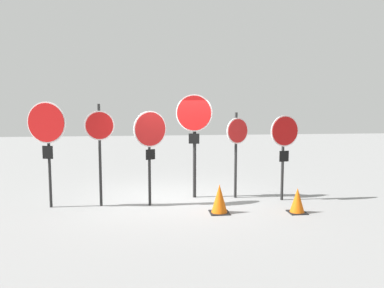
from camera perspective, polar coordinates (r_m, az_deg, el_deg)
The scene contains 9 objects.
ground_plane at distance 9.45m, azimuth -2.95°, elevation -8.66°, with size 40.00×40.00×0.00m, color gray.
stop_sign_0 at distance 9.15m, azimuth -21.25°, elevation 1.94°, with size 0.92×0.30×2.46m.
stop_sign_1 at distance 8.92m, azimuth -13.89°, elevation 1.26°, with size 0.67×0.19×2.41m.
stop_sign_2 at distance 8.78m, azimuth -6.40°, elevation 1.13°, with size 0.76×0.41×2.25m.
stop_sign_3 at distance 9.48m, azimuth 0.33°, elevation 2.90°, with size 0.89×0.33×2.65m.
stop_sign_4 at distance 9.54m, azimuth 6.87°, elevation 0.67°, with size 0.61×0.30×2.20m.
stop_sign_5 at distance 9.51m, azimuth 13.88°, elevation 0.67°, with size 0.76×0.20×2.13m.
traffic_cone_0 at distance 8.70m, azimuth 15.76°, elevation -8.30°, with size 0.39×0.39×0.56m.
traffic_cone_1 at distance 8.37m, azimuth 4.20°, elevation -8.34°, with size 0.43×0.43×0.65m.
Camera 1 is at (-0.61, -9.12, 2.39)m, focal length 35.00 mm.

